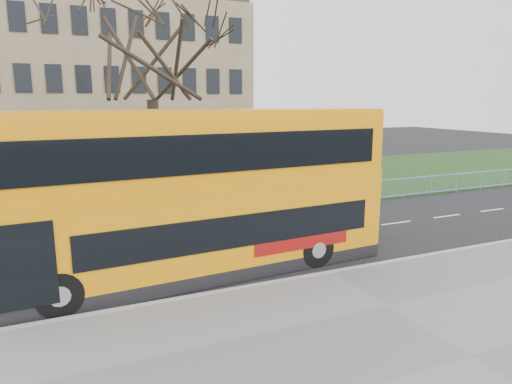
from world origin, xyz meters
The scene contains 8 objects.
ground centered at (0.00, 0.00, 0.00)m, with size 120.00×120.00×0.00m, color black.
pavement centered at (0.00, -6.75, 0.06)m, with size 80.00×10.50×0.12m, color slate.
kerb centered at (0.00, -1.55, 0.07)m, with size 80.00×0.20×0.14m, color #949496.
grass_verge centered at (0.00, 14.30, 0.04)m, with size 80.00×15.40×0.08m, color #1D3A15.
guard_railing centered at (0.00, 6.60, 0.55)m, with size 40.00×0.12×1.10m, color #7FAEE3, non-canonical shape.
bare_tree centered at (-3.00, 10.00, 6.37)m, with size 8.81×8.81×12.58m, color black, non-canonical shape.
civic_building centered at (-5.00, 35.00, 7.00)m, with size 30.00×15.00×14.00m, color #7D6B4F.
yellow_bus centered at (-3.57, 0.39, 2.68)m, with size 12.06×3.54×4.99m.
Camera 1 is at (-7.54, -12.82, 5.34)m, focal length 32.00 mm.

